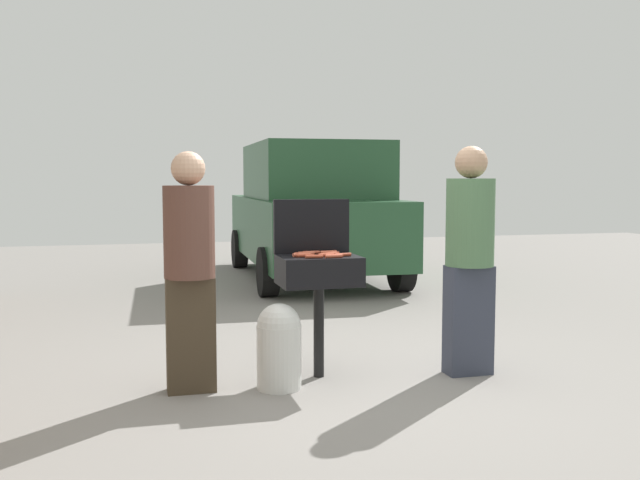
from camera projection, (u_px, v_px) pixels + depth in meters
name	position (u px, v px, depth m)	size (l,w,h in m)	color
ground_plane	(343.00, 382.00, 5.23)	(24.00, 24.00, 0.00)	gray
bbq_grill	(319.00, 275.00, 5.30)	(0.60, 0.44, 0.92)	black
grill_lid_open	(312.00, 226.00, 5.49)	(0.60, 0.05, 0.42)	black
hot_dog_0	(303.00, 254.00, 5.31)	(0.03, 0.03, 0.13)	#B74C33
hot_dog_1	(326.00, 255.00, 5.24)	(0.03, 0.03, 0.13)	#AD4228
hot_dog_2	(328.00, 253.00, 5.41)	(0.03, 0.03, 0.13)	#C6593D
hot_dog_3	(305.00, 255.00, 5.20)	(0.03, 0.03, 0.13)	#AD4228
hot_dog_4	(334.00, 256.00, 5.15)	(0.03, 0.03, 0.13)	#B74C33
hot_dog_5	(306.00, 253.00, 5.37)	(0.03, 0.03, 0.13)	#C6593D
hot_dog_6	(331.00, 253.00, 5.35)	(0.03, 0.03, 0.13)	#AD4228
hot_dog_7	(301.00, 255.00, 5.26)	(0.03, 0.03, 0.13)	#C6593D
hot_dog_8	(334.00, 256.00, 5.19)	(0.03, 0.03, 0.13)	#AD4228
hot_dog_9	(329.00, 254.00, 5.31)	(0.03, 0.03, 0.13)	#AD4228
hot_dog_10	(311.00, 253.00, 5.42)	(0.03, 0.03, 0.13)	#B74C33
hot_dog_11	(329.00, 252.00, 5.45)	(0.03, 0.03, 0.13)	#B74C33
hot_dog_12	(314.00, 257.00, 5.13)	(0.03, 0.03, 0.13)	#AD4228
hot_dog_13	(343.00, 255.00, 5.26)	(0.03, 0.03, 0.13)	#AD4228
hot_dog_14	(302.00, 255.00, 5.23)	(0.03, 0.03, 0.13)	#C6593D
propane_tank	(279.00, 344.00, 5.04)	(0.32, 0.32, 0.62)	silver
person_left	(190.00, 263.00, 4.92)	(0.36, 0.36, 1.69)	#3F3323
person_right	(470.00, 251.00, 5.37)	(0.37, 0.37, 1.75)	#333847
parked_minivan	(312.00, 211.00, 10.59)	(2.14, 4.46, 2.02)	#234C2D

